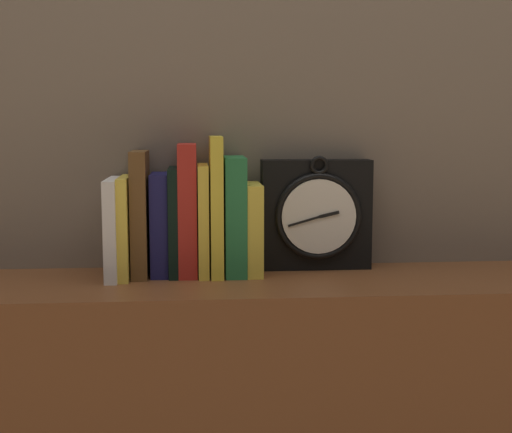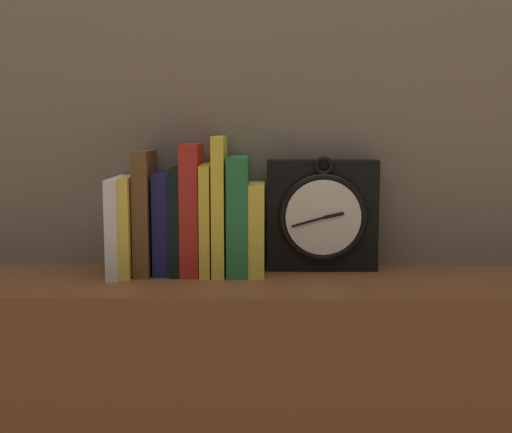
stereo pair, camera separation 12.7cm
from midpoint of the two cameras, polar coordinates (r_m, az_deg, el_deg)
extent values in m
cube|color=black|center=(1.39, 2.19, 0.17)|extent=(0.21, 0.05, 0.21)
torus|color=black|center=(1.35, 2.37, -0.01)|extent=(0.17, 0.01, 0.17)
cylinder|color=white|center=(1.35, 2.38, -0.02)|extent=(0.14, 0.01, 0.14)
cube|color=black|center=(1.35, 3.20, 0.14)|extent=(0.04, 0.00, 0.01)
cube|color=black|center=(1.34, 1.14, -0.41)|extent=(0.06, 0.00, 0.02)
torus|color=black|center=(1.35, 2.39, 4.11)|extent=(0.04, 0.01, 0.04)
cube|color=white|center=(1.35, -13.98, -0.92)|extent=(0.02, 0.15, 0.18)
cube|color=yellow|center=(1.35, -13.08, -0.82)|extent=(0.02, 0.14, 0.19)
cube|color=brown|center=(1.35, -11.93, 0.22)|extent=(0.03, 0.13, 0.23)
cube|color=#1A1A4F|center=(1.35, -10.37, -0.61)|extent=(0.03, 0.12, 0.19)
cube|color=black|center=(1.35, -9.30, -0.39)|extent=(0.02, 0.12, 0.20)
cube|color=#B4261E|center=(1.34, -8.21, 0.55)|extent=(0.03, 0.12, 0.24)
cube|color=yellow|center=(1.34, -6.97, -0.27)|extent=(0.02, 0.13, 0.21)
cube|color=yellow|center=(1.33, -5.94, 0.85)|extent=(0.02, 0.13, 0.26)
cube|color=#25723E|center=(1.34, -4.45, 0.06)|extent=(0.04, 0.13, 0.22)
cube|color=yellow|center=(1.34, -2.89, -0.98)|extent=(0.03, 0.13, 0.17)
camera|label=1|loc=(0.06, -92.86, -0.37)|focal=50.00mm
camera|label=2|loc=(0.06, 87.14, 0.37)|focal=50.00mm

